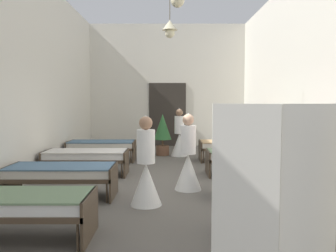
{
  "coord_description": "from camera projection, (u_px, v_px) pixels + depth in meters",
  "views": [
    {
      "loc": [
        0.02,
        -7.09,
        1.72
      ],
      "look_at": [
        0.0,
        1.19,
        1.12
      ],
      "focal_mm": 37.41,
      "sensor_mm": 36.0,
      "label": 1
    }
  ],
  "objects": [
    {
      "name": "bed_right_row_2",
      "position": [
        249.0,
        156.0,
        8.11
      ],
      "size": [
        1.9,
        0.84,
        0.57
      ],
      "color": "#473828",
      "rests_on": "ground"
    },
    {
      "name": "nurse_mid_aisle",
      "position": [
        189.0,
        163.0,
        6.75
      ],
      "size": [
        0.52,
        0.52,
        1.49
      ],
      "rotation": [
        0.0,
        0.0,
        0.2
      ],
      "color": "white",
      "rests_on": "ground"
    },
    {
      "name": "bed_left_row_1",
      "position": [
        62.0,
        173.0,
        6.22
      ],
      "size": [
        1.9,
        0.84,
        0.57
      ],
      "color": "#473828",
      "rests_on": "ground"
    },
    {
      "name": "nurse_near_aisle",
      "position": [
        180.0,
        139.0,
        10.93
      ],
      "size": [
        0.52,
        0.52,
        1.49
      ],
      "rotation": [
        0.0,
        0.0,
        5.64
      ],
      "color": "white",
      "rests_on": "ground"
    },
    {
      "name": "bed_left_row_0",
      "position": [
        16.0,
        204.0,
        4.33
      ],
      "size": [
        1.9,
        0.84,
        0.57
      ],
      "color": "#473828",
      "rests_on": "ground"
    },
    {
      "name": "bed_left_row_3",
      "position": [
        103.0,
        146.0,
        10.01
      ],
      "size": [
        1.9,
        0.84,
        0.57
      ],
      "color": "#473828",
      "rests_on": "ground"
    },
    {
      "name": "privacy_screen",
      "position": [
        310.0,
        237.0,
        2.24
      ],
      "size": [
        1.24,
        0.24,
        1.7
      ],
      "rotation": [
        0.0,
        0.0,
        0.24
      ],
      "color": "silver",
      "rests_on": "ground"
    },
    {
      "name": "nurse_far_aisle",
      "position": [
        147.0,
        173.0,
        5.75
      ],
      "size": [
        0.52,
        0.52,
        1.49
      ],
      "rotation": [
        0.0,
        0.0,
        3.61
      ],
      "color": "white",
      "rests_on": "ground"
    },
    {
      "name": "potted_plant",
      "position": [
        163.0,
        131.0,
        11.07
      ],
      "size": [
        0.56,
        0.56,
        1.31
      ],
      "color": "brown",
      "rests_on": "ground"
    },
    {
      "name": "bed_left_row_2",
      "position": [
        87.0,
        156.0,
        8.12
      ],
      "size": [
        1.9,
        0.84,
        0.57
      ],
      "color": "#473828",
      "rests_on": "ground"
    },
    {
      "name": "room_shell",
      "position": [
        168.0,
        76.0,
        8.32
      ],
      "size": [
        6.26,
        12.72,
        4.62
      ],
      "color": "silver",
      "rests_on": "ground"
    },
    {
      "name": "bed_right_row_3",
      "position": [
        234.0,
        146.0,
        10.0
      ],
      "size": [
        1.9,
        0.84,
        0.57
      ],
      "color": "#473828",
      "rests_on": "ground"
    },
    {
      "name": "bed_right_row_1",
      "position": [
        273.0,
        173.0,
        6.21
      ],
      "size": [
        1.9,
        0.84,
        0.57
      ],
      "color": "#473828",
      "rests_on": "ground"
    },
    {
      "name": "ground_plane",
      "position": [
        168.0,
        187.0,
        7.2
      ],
      "size": [
        6.46,
        13.12,
        0.1
      ],
      "primitive_type": "cube",
      "color": "#59544C"
    },
    {
      "name": "bed_right_row_0",
      "position": [
        319.0,
        205.0,
        4.32
      ],
      "size": [
        1.9,
        0.84,
        0.57
      ],
      "color": "#473828",
      "rests_on": "ground"
    }
  ]
}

